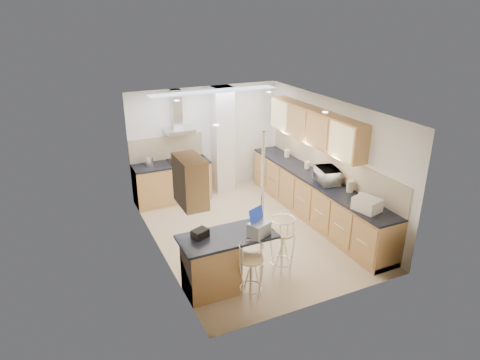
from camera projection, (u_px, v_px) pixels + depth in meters
name	position (u px, v px, depth m)	size (l,w,h in m)	color
ground	(250.00, 232.00, 8.49)	(4.80, 4.80, 0.00)	#CFAD8A
room_shell	(257.00, 151.00, 8.35)	(3.64, 4.84, 2.51)	white
right_counter	(315.00, 198.00, 8.90)	(0.63, 4.40, 0.92)	#C2834D
back_counter	(172.00, 182.00, 9.70)	(1.70, 0.63, 0.92)	#C2834D
peninsula	(227.00, 262.00, 6.65)	(1.47, 0.72, 0.94)	#C2834D
microwave	(328.00, 176.00, 8.39)	(0.55, 0.37, 0.31)	white
laptop	(259.00, 229.00, 6.44)	(0.31, 0.23, 0.21)	#96999D
bag	(200.00, 234.00, 6.40)	(0.24, 0.17, 0.13)	black
bar_stool_near	(251.00, 273.00, 6.37)	(0.39, 0.39, 0.96)	tan
bar_stool_end	(282.00, 246.00, 6.99)	(0.42, 0.42, 1.04)	tan
jar_a	(287.00, 153.00, 9.89)	(0.12, 0.12, 0.17)	silver
jar_b	(307.00, 165.00, 9.17)	(0.11, 0.11, 0.15)	silver
jar_c	(350.00, 186.00, 8.01)	(0.14, 0.14, 0.22)	#BDB997
jar_d	(361.00, 197.00, 7.67)	(0.10, 0.10, 0.14)	white
bread_bin	(367.00, 204.00, 7.28)	(0.34, 0.43, 0.22)	silver
kettle	(149.00, 162.00, 9.30)	(0.16, 0.16, 0.21)	silver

